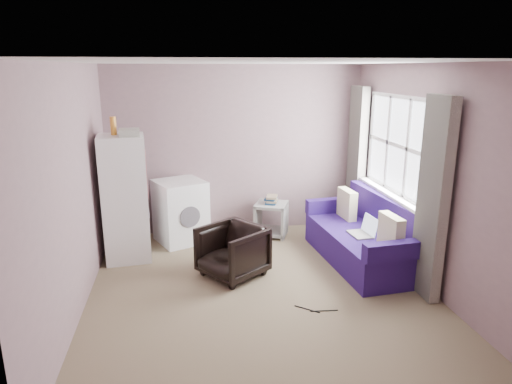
# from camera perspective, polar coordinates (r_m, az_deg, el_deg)

# --- Properties ---
(room) EXTENTS (3.84, 4.24, 2.54)m
(room) POSITION_cam_1_polar(r_m,az_deg,el_deg) (4.86, 0.80, 1.04)
(room) COLOR #7E6C52
(room) RESTS_ON ground
(armchair) EXTENTS (0.90, 0.91, 0.69)m
(armchair) POSITION_cam_1_polar(r_m,az_deg,el_deg) (5.52, -2.97, -7.13)
(armchair) COLOR black
(armchair) RESTS_ON ground
(fridge) EXTENTS (0.62, 0.61, 1.86)m
(fridge) POSITION_cam_1_polar(r_m,az_deg,el_deg) (6.10, -16.03, -0.68)
(fridge) COLOR white
(fridge) RESTS_ON ground
(washing_machine) EXTENTS (0.84, 0.84, 0.90)m
(washing_machine) POSITION_cam_1_polar(r_m,az_deg,el_deg) (6.65, -9.41, -2.24)
(washing_machine) COLOR white
(washing_machine) RESTS_ON ground
(side_table) EXTENTS (0.59, 0.59, 0.62)m
(side_table) POSITION_cam_1_polar(r_m,az_deg,el_deg) (6.84, 1.92, -3.10)
(side_table) COLOR gray
(side_table) RESTS_ON ground
(sofa) EXTENTS (1.02, 1.97, 0.85)m
(sofa) POSITION_cam_1_polar(r_m,az_deg,el_deg) (6.10, 13.59, -5.66)
(sofa) COLOR navy
(sofa) RESTS_ON ground
(window_dressing) EXTENTS (0.17, 2.62, 2.18)m
(window_dressing) POSITION_cam_1_polar(r_m,az_deg,el_deg) (6.08, 16.20, 1.93)
(window_dressing) COLOR white
(window_dressing) RESTS_ON ground
(floor_cables) EXTENTS (0.43, 0.20, 0.01)m
(floor_cables) POSITION_cam_1_polar(r_m,az_deg,el_deg) (4.95, 7.48, -14.41)
(floor_cables) COLOR black
(floor_cables) RESTS_ON ground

